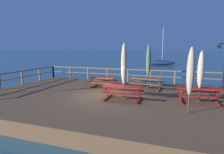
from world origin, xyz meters
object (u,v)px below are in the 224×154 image
Objects in this scene: picnic_table_front_right at (147,81)px; patio_umbrella_short_back at (191,72)px; picnic_table_mid_centre at (199,91)px; patio_umbrella_tall_mid_right at (201,70)px; picnic_table_back_right at (123,90)px; picnic_table_mid_right at (103,80)px; patio_umbrella_tall_front at (148,61)px; lamp_post_hooked at (223,59)px; patio_umbrella_short_front at (124,64)px; sailboat_distant at (160,63)px.

patio_umbrella_short_back is (2.43, -4.35, 1.26)m from picnic_table_front_right.
picnic_table_mid_centre is 2.48m from patio_umbrella_short_back.
patio_umbrella_tall_mid_right is 2.07m from patio_umbrella_short_back.
picnic_table_mid_centre is at bearing 12.59° from picnic_table_back_right.
patio_umbrella_short_back is at bearing -60.77° from picnic_table_front_right.
picnic_table_mid_right is 0.61× the size of patio_umbrella_tall_front.
picnic_table_mid_right is at bearing 163.83° from picnic_table_mid_centre.
patio_umbrella_tall_front is 0.97× the size of lamp_post_hooked.
picnic_table_back_right is at bearing 132.89° from patio_umbrella_short_front.
picnic_table_back_right is 3.69m from patio_umbrella_short_back.
patio_umbrella_short_back is (5.48, -3.82, 1.26)m from picnic_table_mid_right.
patio_umbrella_short_front is at bearing -104.33° from patio_umbrella_tall_front.
patio_umbrella_tall_mid_right is 0.84× the size of lamp_post_hooked.
picnic_table_mid_right is 0.62× the size of patio_umbrella_short_front.
patio_umbrella_short_front is at bearing -167.23° from patio_umbrella_tall_mid_right.
picnic_table_front_right is 3.28m from picnic_table_back_right.
sailboat_distant is (-1.28, 27.62, -2.11)m from patio_umbrella_tall_front.
patio_umbrella_short_front reaches higher than picnic_table_mid_right.
picnic_table_mid_right is 0.88× the size of picnic_table_back_right.
lamp_post_hooked is at bearing 15.85° from picnic_table_mid_right.
patio_umbrella_short_back reaches higher than picnic_table_back_right.
patio_umbrella_tall_front is 1.00× the size of patio_umbrella_short_front.
picnic_table_front_right is at bearing 119.23° from patio_umbrella_short_back.
sailboat_distant is (-4.27, 30.00, -1.85)m from patio_umbrella_tall_mid_right.
patio_umbrella_short_front is at bearing 160.85° from patio_umbrella_short_back.
picnic_table_mid_centre is at bearing -113.90° from lamp_post_hooked.
lamp_post_hooked is (4.84, 1.71, 1.55)m from picnic_table_front_right.
picnic_table_front_right is at bearing 142.13° from patio_umbrella_tall_mid_right.
picnic_table_mid_right is 28.23m from sailboat_distant.
picnic_table_mid_right is 3.46m from patio_umbrella_tall_front.
sailboat_distant is at bearing 96.51° from patio_umbrella_short_back.
sailboat_distant reaches higher than picnic_table_mid_right.
patio_umbrella_tall_mid_right is (-0.01, -0.07, 1.14)m from picnic_table_mid_centre.
picnic_table_front_right and picnic_table_mid_centre have the same top height.
lamp_post_hooked is at bearing 41.43° from patio_umbrella_short_front.
patio_umbrella_tall_front is 1.16× the size of patio_umbrella_tall_mid_right.
picnic_table_front_right is at bearing -160.58° from lamp_post_hooked.
patio_umbrella_tall_mid_right is at bearing 12.77° from patio_umbrella_short_front.
patio_umbrella_short_front is 3.92m from patio_umbrella_tall_mid_right.
picnic_table_front_right is 0.69× the size of lamp_post_hooked.
patio_umbrella_short_back is at bearing -34.85° from picnic_table_mid_right.
picnic_table_mid_centre is 4.65m from lamp_post_hooked.
patio_umbrella_short_front is at bearing -49.84° from picnic_table_mid_right.
sailboat_distant is (-0.39, 30.80, -0.71)m from picnic_table_back_right.
picnic_table_mid_right is at bearing -170.08° from picnic_table_front_right.
patio_umbrella_tall_front is 1.08× the size of patio_umbrella_short_back.
sailboat_distant is at bearing 90.73° from picnic_table_back_right.
picnic_table_mid_centre is (6.11, -1.77, 0.01)m from picnic_table_mid_right.
picnic_table_mid_right is at bearing 145.15° from patio_umbrella_short_back.
picnic_table_mid_right is 0.85× the size of picnic_table_mid_centre.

